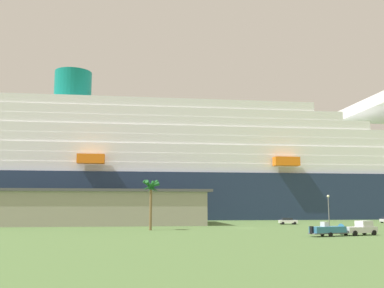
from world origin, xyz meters
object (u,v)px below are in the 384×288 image
(small_boat_on_trailer, at_px, (331,230))
(palm_tree, at_px, (151,189))
(pickup_truck, at_px, (360,228))
(street_lamp, at_px, (329,205))
(parked_car_white_van, at_px, (288,221))
(cruise_ship, at_px, (190,173))

(small_boat_on_trailer, relative_size, palm_tree, 0.81)
(pickup_truck, xyz_separation_m, small_boat_on_trailer, (-5.48, -1.37, -0.08))
(small_boat_on_trailer, distance_m, street_lamp, 30.96)
(pickup_truck, bearing_deg, street_lamp, 73.54)
(small_boat_on_trailer, relative_size, parked_car_white_van, 1.68)
(small_boat_on_trailer, height_order, street_lamp, street_lamp)
(cruise_ship, height_order, pickup_truck, cruise_ship)
(palm_tree, xyz_separation_m, parked_car_white_van, (34.15, 19.67, -6.69))
(cruise_ship, relative_size, small_boat_on_trailer, 40.30)
(palm_tree, bearing_deg, pickup_truck, -30.61)
(pickup_truck, distance_m, palm_tree, 36.89)
(pickup_truck, height_order, palm_tree, palm_tree)
(small_boat_on_trailer, bearing_deg, pickup_truck, 14.06)
(street_lamp, relative_size, parked_car_white_van, 1.51)
(pickup_truck, bearing_deg, parked_car_white_van, 85.66)
(cruise_ship, distance_m, palm_tree, 69.93)
(cruise_ship, bearing_deg, palm_tree, -104.51)
(cruise_ship, relative_size, pickup_truck, 51.58)
(pickup_truck, bearing_deg, palm_tree, 149.39)
(cruise_ship, bearing_deg, parked_car_white_van, -70.60)
(cruise_ship, bearing_deg, small_boat_on_trailer, -84.50)
(small_boat_on_trailer, relative_size, street_lamp, 1.11)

